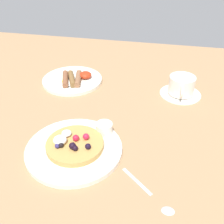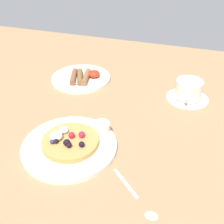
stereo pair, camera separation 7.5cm
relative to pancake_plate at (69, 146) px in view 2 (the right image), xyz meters
The scene contains 9 objects.
ground_plane 13.85cm from the pancake_plate, 71.58° to the left, with size 187.20×144.30×3.00cm, color #A67D57.
pancake_plate is the anchor object (origin of this frame).
pancake_with_berries 1.71cm from the pancake_plate, 88.78° to the left, with size 15.11×15.11×3.59cm.
syrup_ramekin 10.26cm from the pancake_plate, 50.22° to the left, with size 4.66×4.66×3.06cm.
breakfast_plate 39.39cm from the pancake_plate, 109.49° to the left, with size 22.66×22.66×1.23cm, color white.
fried_breakfast 37.66cm from the pancake_plate, 108.34° to the left, with size 12.13×12.06×2.75cm.
coffee_saucer 45.17cm from the pancake_plate, 52.50° to the left, with size 14.35×14.35×0.73cm, color white.
coffee_cup 45.17cm from the pancake_plate, 52.39° to the left, with size 8.97×12.11×6.21cm.
teaspoon 24.70cm from the pancake_plate, 26.06° to the right, with size 12.87×11.21×0.60cm.
Camera 2 is at (23.61, -60.59, 49.10)cm, focal length 43.10 mm.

